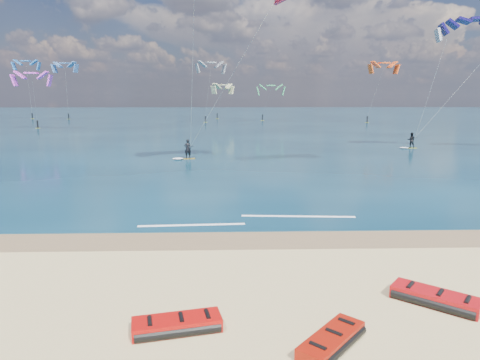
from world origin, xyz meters
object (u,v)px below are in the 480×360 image
(packed_kite_right, at_px, (331,347))
(kitesurfer_far, at_px, (444,78))
(packed_kite_left, at_px, (177,330))
(packed_kite_mid, at_px, (435,304))
(kitesurfer_main, at_px, (210,64))

(packed_kite_right, distance_m, kitesurfer_far, 42.51)
(packed_kite_right, relative_size, kitesurfer_far, 0.16)
(packed_kite_left, bearing_deg, packed_kite_mid, -2.67)
(packed_kite_mid, distance_m, kitesurfer_main, 27.49)
(packed_kite_left, xyz_separation_m, packed_kite_mid, (7.28, 1.22, 0.00))
(packed_kite_mid, relative_size, packed_kite_right, 1.11)
(packed_kite_left, bearing_deg, kitesurfer_main, 78.05)
(packed_kite_left, height_order, packed_kite_right, packed_kite_left)
(packed_kite_left, height_order, kitesurfer_main, kitesurfer_main)
(packed_kite_right, height_order, kitesurfer_main, kitesurfer_main)
(packed_kite_mid, height_order, kitesurfer_far, kitesurfer_far)
(packed_kite_left, distance_m, packed_kite_mid, 7.39)
(packed_kite_left, bearing_deg, packed_kite_right, -24.45)
(kitesurfer_far, bearing_deg, packed_kite_left, -124.96)
(kitesurfer_far, bearing_deg, packed_kite_right, -120.03)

